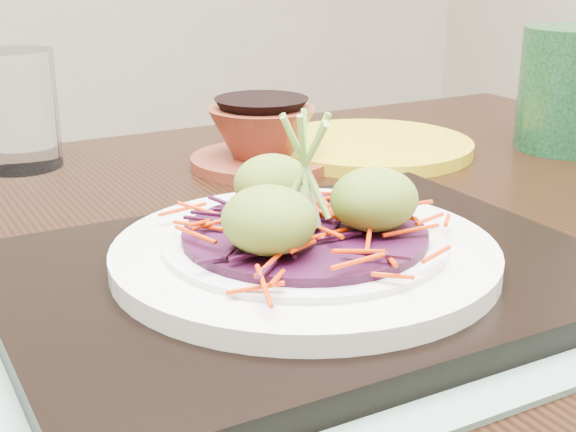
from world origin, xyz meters
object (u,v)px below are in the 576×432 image
terracotta_bowl_set (262,140)px  green_jar (572,89)px  dining_table (235,386)px  water_glass (16,110)px  yellow_plate (370,146)px  serving_tray (304,276)px  white_plate (305,252)px

terracotta_bowl_set → green_jar: (0.31, -0.10, 0.04)m
dining_table → water_glass: 0.37m
dining_table → water_glass: water_glass is taller
yellow_plate → serving_tray: bearing=-133.1°
white_plate → green_jar: 0.47m
serving_tray → terracotta_bowl_set: terracotta_bowl_set is taller
green_jar → terracotta_bowl_set: bearing=161.6°
dining_table → terracotta_bowl_set: (0.14, 0.20, 0.13)m
white_plate → green_jar: size_ratio=1.88×
white_plate → yellow_plate: bearing=46.9°
yellow_plate → white_plate: bearing=-133.1°
serving_tray → green_jar: green_jar is taller
dining_table → serving_tray: bearing=-77.6°
dining_table → white_plate: (0.01, -0.07, 0.13)m
dining_table → yellow_plate: size_ratio=5.76×
yellow_plate → green_jar: (0.19, -0.10, 0.06)m
white_plate → yellow_plate: 0.37m
terracotta_bowl_set → yellow_plate: size_ratio=0.80×
serving_tray → white_plate: white_plate is taller
dining_table → serving_tray: size_ratio=3.35×
yellow_plate → water_glass: bearing=158.4°
white_plate → green_jar: green_jar is taller
dining_table → terracotta_bowl_set: size_ratio=7.20×
terracotta_bowl_set → serving_tray: bearing=-114.3°
dining_table → yellow_plate: yellow_plate is taller
dining_table → terracotta_bowl_set: bearing=57.5°
serving_tray → white_plate: size_ratio=1.54×
dining_table → green_jar: (0.45, 0.10, 0.16)m
serving_tray → terracotta_bowl_set: 0.30m
water_glass → yellow_plate: water_glass is taller
dining_table → white_plate: 0.15m
dining_table → water_glass: bearing=103.0°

